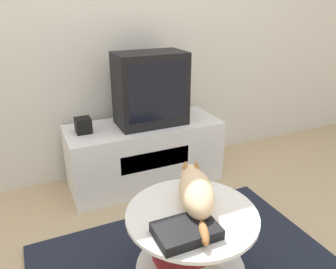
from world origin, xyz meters
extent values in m
cube|color=silver|center=(0.00, 1.42, 1.30)|extent=(8.00, 0.05, 2.60)
cube|color=white|center=(0.13, 1.11, 0.24)|extent=(1.15, 0.46, 0.49)
cube|color=silver|center=(0.13, 0.88, 0.29)|extent=(0.52, 0.01, 0.14)
cube|color=black|center=(0.19, 1.10, 0.75)|extent=(0.50, 0.30, 0.53)
cube|color=black|center=(0.19, 0.96, 0.76)|extent=(0.43, 0.01, 0.41)
cube|color=black|center=(-0.31, 1.13, 0.54)|extent=(0.11, 0.11, 0.11)
cylinder|color=#B7B7BC|center=(-0.05, 0.01, 0.24)|extent=(0.04, 0.04, 0.43)
cylinder|color=white|center=(-0.05, 0.01, 0.15)|extent=(0.52, 0.52, 0.01)
cylinder|color=white|center=(-0.05, 0.01, 0.46)|extent=(0.60, 0.60, 0.02)
cube|color=maroon|center=(-0.10, 0.04, 0.18)|extent=(0.21, 0.16, 0.04)
cube|color=black|center=(-0.14, -0.11, 0.49)|extent=(0.25, 0.17, 0.04)
ellipsoid|color=beige|center=(-0.01, 0.05, 0.54)|extent=(0.28, 0.40, 0.15)
sphere|color=beige|center=(0.06, 0.24, 0.52)|extent=(0.10, 0.10, 0.10)
cone|color=#B2703D|center=(0.04, 0.25, 0.58)|extent=(0.04, 0.04, 0.04)
cone|color=#B2703D|center=(0.09, 0.23, 0.58)|extent=(0.04, 0.04, 0.04)
ellipsoid|color=#B2703D|center=(-0.09, -0.17, 0.50)|extent=(0.09, 0.14, 0.05)
camera|label=1|loc=(-0.65, -1.05, 1.35)|focal=35.00mm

